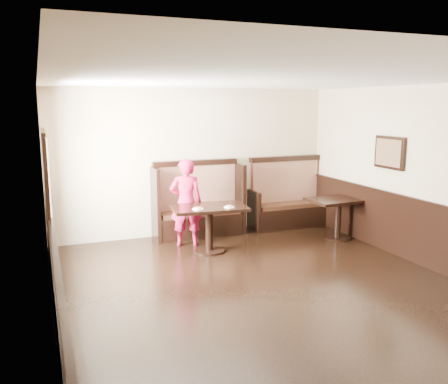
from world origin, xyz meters
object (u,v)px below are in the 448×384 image
booth_neighbor (287,203)px  table_neighbor (338,209)px  table_main (209,217)px  booth_main (198,208)px  child (186,203)px

booth_neighbor → table_neighbor: booth_neighbor is taller
booth_neighbor → table_main: (-2.10, -1.07, 0.13)m
booth_main → child: 0.76m
table_main → child: child is taller
booth_neighbor → table_main: booth_neighbor is taller
booth_main → booth_neighbor: size_ratio=1.06×
booth_neighbor → child: size_ratio=1.05×
booth_main → child: bearing=-125.4°
table_neighbor → child: 2.86m
child → table_neighbor: bearing=-177.0°
booth_main → booth_neighbor: 1.95m
table_neighbor → child: bearing=165.6°
table_neighbor → child: size_ratio=0.72×
child → booth_main: bearing=-110.0°
child → booth_neighbor: bearing=-150.8°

